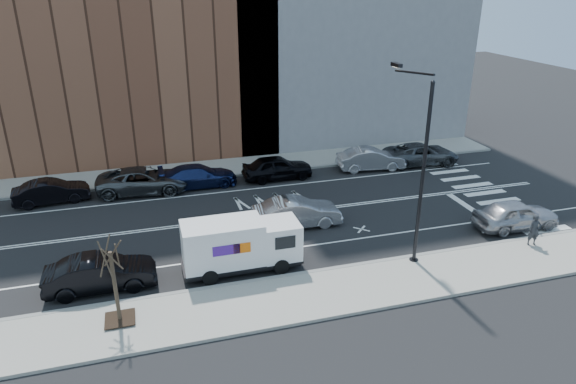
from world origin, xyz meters
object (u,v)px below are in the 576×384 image
far_parked_b (51,192)px  near_parked_front (516,215)px  fedex_van (240,244)px  pedestrian (534,230)px  driving_sedan (297,213)px

far_parked_b → near_parked_front: bearing=-120.6°
fedex_van → near_parked_front: size_ratio=1.18×
near_parked_front → pedestrian: 2.29m
pedestrian → fedex_van: bearing=-175.0°
near_parked_front → far_parked_b: bearing=67.9°
pedestrian → far_parked_b: bearing=164.8°
fedex_van → near_parked_front: fedex_van is taller
driving_sedan → pedestrian: (11.12, -5.90, 0.19)m
far_parked_b → driving_sedan: bearing=-125.4°
driving_sedan → pedestrian: size_ratio=2.90×
driving_sedan → pedestrian: bearing=-116.2°
far_parked_b → pedestrian: size_ratio=2.61×
fedex_van → far_parked_b: 14.94m
driving_sedan → fedex_van: bearing=135.0°
far_parked_b → fedex_van: bearing=-145.9°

